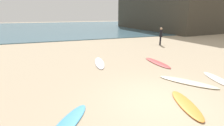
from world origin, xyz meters
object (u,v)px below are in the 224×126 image
surfboard_3 (218,80)px  beachgoer_near (161,35)px  surfboard_1 (157,63)px  surfboard_0 (187,82)px  surfboard_2 (186,104)px  surfboard_4 (67,124)px  surfboard_5 (99,63)px

surfboard_3 → beachgoer_near: (2.73, 8.49, 0.92)m
surfboard_1 → surfboard_3: bearing=-71.9°
surfboard_0 → surfboard_1: bearing=-134.4°
surfboard_2 → surfboard_3: 3.33m
surfboard_4 → surfboard_5: surfboard_5 is taller
surfboard_3 → surfboard_4: 7.08m
surfboard_1 → surfboard_4: surfboard_1 is taller
surfboard_0 → beachgoer_near: (4.33, 8.24, 0.91)m
surfboard_4 → surfboard_0: bearing=-130.7°
surfboard_0 → surfboard_2: surfboard_2 is taller
surfboard_0 → beachgoer_near: size_ratio=1.48×
surfboard_0 → surfboard_3: size_ratio=1.17×
surfboard_0 → surfboard_1: size_ratio=1.00×
surfboard_1 → surfboard_5: (-3.43, 1.20, -0.00)m
surfboard_1 → surfboard_5: surfboard_1 is taller
beachgoer_near → surfboard_2: bearing=9.6°
surfboard_2 → surfboard_3: bearing=39.3°
surfboard_3 → surfboard_5: surfboard_5 is taller
surfboard_1 → beachgoer_near: (3.83, 5.15, 0.91)m
surfboard_0 → surfboard_3: surfboard_0 is taller
beachgoer_near → surfboard_0: bearing=12.7°
surfboard_4 → beachgoer_near: 13.63m
surfboard_0 → surfboard_5: surfboard_5 is taller
surfboard_2 → surfboard_4: 3.95m
surfboard_1 → surfboard_5: bearing=160.8°
surfboard_5 → surfboard_2: bearing=114.7°
surfboard_1 → surfboard_3: 3.51m
surfboard_4 → beachgoer_near: beachgoer_near is taller
surfboard_0 → surfboard_2: 2.13m
surfboard_3 → beachgoer_near: bearing=87.7°
surfboard_2 → surfboard_4: surfboard_2 is taller
surfboard_1 → surfboard_2: (-1.99, -4.61, 0.00)m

